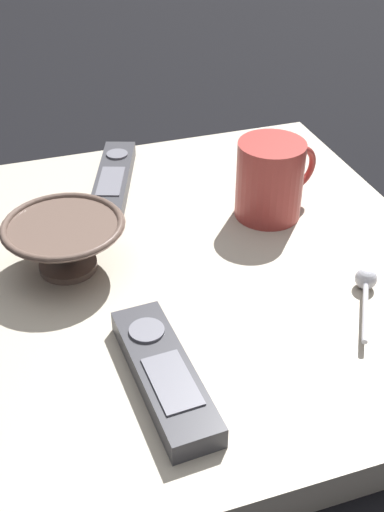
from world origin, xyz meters
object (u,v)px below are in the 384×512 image
(tv_remote_far, at_px, (164,374))
(coffee_mug, at_px, (271,179))
(cereal_bowl, at_px, (65,242))
(tv_remote_near, at_px, (113,180))
(teaspoon, at_px, (366,284))

(tv_remote_far, bearing_deg, coffee_mug, 138.85)
(cereal_bowl, relative_size, tv_remote_near, 0.70)
(coffee_mug, relative_size, tv_remote_near, 0.60)
(coffee_mug, bearing_deg, teaspoon, 10.37)
(teaspoon, bearing_deg, coffee_mug, -169.63)
(coffee_mug, height_order, tv_remote_near, coffee_mug)
(coffee_mug, xyz_separation_m, tv_remote_far, (0.25, -0.22, -0.04))
(cereal_bowl, bearing_deg, teaspoon, 63.77)
(cereal_bowl, relative_size, tv_remote_far, 0.77)
(cereal_bowl, relative_size, teaspoon, 1.35)
(tv_remote_near, bearing_deg, coffee_mug, 53.24)
(tv_remote_near, distance_m, tv_remote_far, 0.38)
(teaspoon, relative_size, tv_remote_near, 0.52)
(cereal_bowl, xyz_separation_m, tv_remote_far, (0.21, 0.06, -0.02))
(cereal_bowl, distance_m, tv_remote_near, 0.20)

